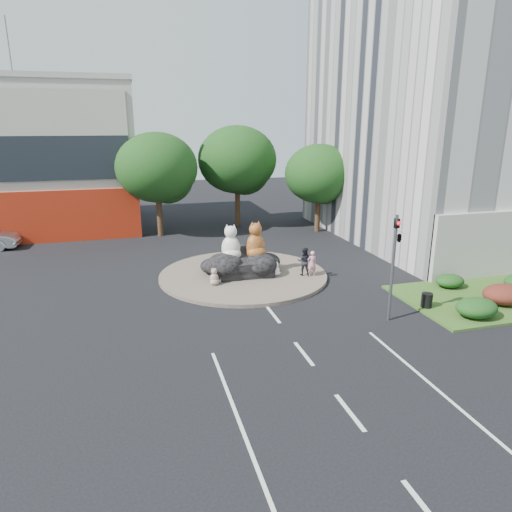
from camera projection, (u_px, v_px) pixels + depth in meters
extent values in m
plane|color=black|center=(304.00, 354.00, 18.19)|extent=(120.00, 120.00, 0.00)
cylinder|color=brown|center=(243.00, 275.00, 27.41)|extent=(10.00, 10.00, 0.20)
cylinder|color=#595B60|center=(9.00, 48.00, 37.94)|extent=(0.10, 0.10, 5.00)
cube|color=silver|center=(487.00, 0.00, 33.28)|extent=(20.00, 20.00, 35.00)
cube|color=#2F501A|center=(496.00, 297.00, 24.04)|extent=(10.00, 6.00, 0.12)
cylinder|color=#382314|center=(160.00, 213.00, 36.99)|extent=(0.44, 0.44, 3.74)
ellipsoid|color=#183D13|center=(157.00, 167.00, 35.98)|extent=(6.46, 6.46, 5.49)
sphere|color=#183D13|center=(167.00, 177.00, 36.88)|extent=(4.25, 4.25, 4.25)
sphere|color=#183D13|center=(148.00, 176.00, 35.68)|extent=(3.74, 3.74, 3.74)
cylinder|color=#382314|center=(238.00, 204.00, 40.62)|extent=(0.44, 0.44, 3.96)
ellipsoid|color=#183D13|center=(237.00, 160.00, 39.54)|extent=(6.84, 6.84, 5.81)
sphere|color=#183D13|center=(245.00, 169.00, 40.46)|extent=(4.50, 4.50, 4.50)
sphere|color=#183D13|center=(230.00, 168.00, 39.26)|extent=(3.96, 3.96, 3.96)
cylinder|color=#382314|center=(318.00, 212.00, 38.55)|extent=(0.44, 0.44, 3.30)
ellipsoid|color=#183D13|center=(319.00, 174.00, 37.66)|extent=(5.70, 5.70, 4.84)
sphere|color=#183D13|center=(325.00, 182.00, 38.53)|extent=(3.75, 3.75, 3.75)
sphere|color=#183D13|center=(312.00, 181.00, 37.34)|extent=(3.30, 3.30, 3.30)
ellipsoid|color=#183D13|center=(477.00, 308.00, 21.27)|extent=(2.00, 1.60, 0.90)
ellipsoid|color=#4B1B14|center=(504.00, 294.00, 22.83)|extent=(2.20, 1.76, 0.99)
ellipsoid|color=#183D13|center=(450.00, 281.00, 25.20)|extent=(1.60, 1.28, 0.72)
cylinder|color=#595B60|center=(393.00, 269.00, 20.63)|extent=(0.14, 0.14, 5.00)
imported|color=black|center=(396.00, 233.00, 20.16)|extent=(0.21, 0.26, 1.30)
imported|color=black|center=(399.00, 237.00, 20.26)|extent=(0.26, 1.24, 0.50)
sphere|color=red|center=(399.00, 223.00, 19.87)|extent=(0.18, 0.18, 0.18)
cylinder|color=#595B60|center=(457.00, 206.00, 27.83)|extent=(0.18, 0.18, 8.00)
cylinder|color=#595B60|center=(451.00, 139.00, 26.45)|extent=(2.00, 0.12, 0.12)
cube|color=silver|center=(436.00, 141.00, 26.23)|extent=(0.50, 0.22, 0.12)
imported|color=#CE8592|center=(312.00, 264.00, 26.68)|extent=(0.57, 0.38, 1.53)
imported|color=black|center=(304.00, 261.00, 26.84)|extent=(1.03, 0.95, 1.69)
cylinder|color=black|center=(427.00, 300.00, 22.45)|extent=(0.57, 0.57, 0.71)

